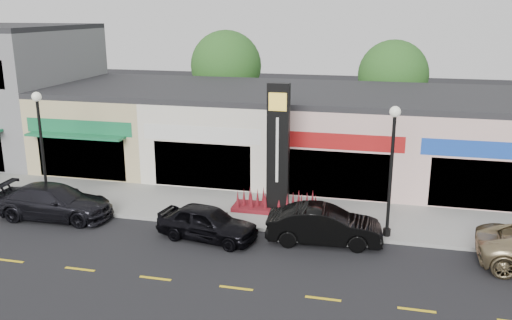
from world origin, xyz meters
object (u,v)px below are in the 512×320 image
object	(u,v)px
lamp_west_near	(41,137)
lamp_east_near	(392,159)
car_black_conv	(324,225)
car_dark_sedan	(55,202)
car_black_sedan	(207,223)
pylon_sign	(278,168)

from	to	relation	value
lamp_west_near	lamp_east_near	bearing A→B (deg)	0.00
lamp_west_near	car_black_conv	world-z (taller)	lamp_west_near
car_dark_sedan	car_black_conv	world-z (taller)	car_dark_sedan
lamp_west_near	lamp_east_near	xyz separation A→B (m)	(16.00, 0.00, 0.00)
car_dark_sedan	car_black_sedan	bearing A→B (deg)	-97.16
lamp_east_near	pylon_sign	size ratio (longest dim) A/B	0.91
lamp_west_near	lamp_east_near	size ratio (longest dim) A/B	1.00
lamp_west_near	pylon_sign	bearing A→B (deg)	8.77
lamp_west_near	pylon_sign	world-z (taller)	pylon_sign
pylon_sign	car_dark_sedan	world-z (taller)	pylon_sign
lamp_east_near	car_black_sedan	world-z (taller)	lamp_east_near
car_black_sedan	pylon_sign	bearing A→B (deg)	-23.39
car_dark_sedan	car_black_conv	xyz separation A→B (m)	(12.33, 0.12, -0.01)
lamp_west_near	car_dark_sedan	bearing A→B (deg)	-44.61
lamp_west_near	car_black_conv	bearing A→B (deg)	-4.34
car_black_conv	lamp_east_near	bearing A→B (deg)	-72.17
lamp_east_near	car_dark_sedan	distance (m)	15.12
lamp_east_near	car_dark_sedan	bearing A→B (deg)	-175.57
pylon_sign	car_black_sedan	bearing A→B (deg)	-123.32
pylon_sign	car_black_conv	bearing A→B (deg)	-47.50
car_black_sedan	car_black_conv	size ratio (longest dim) A/B	0.91
pylon_sign	car_black_conv	distance (m)	3.99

